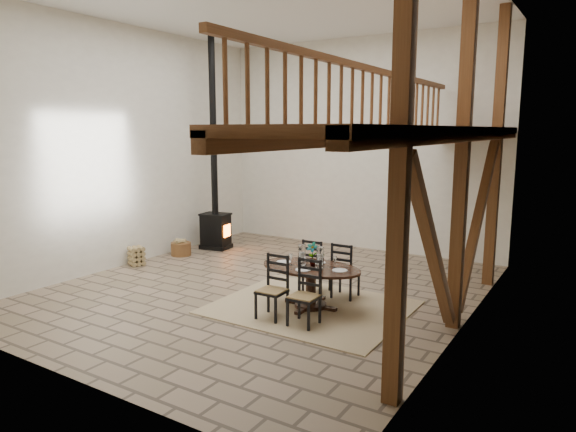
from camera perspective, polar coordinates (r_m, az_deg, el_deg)
The scene contains 7 objects.
ground at distance 9.44m, azimuth -2.63°, elevation -8.10°, with size 8.00×8.00×0.00m, color #8B745D.
room_shell at distance 8.37m, azimuth 4.04°, elevation 10.58°, with size 7.02×8.02×5.01m.
rug at distance 8.49m, azimuth 2.53°, elevation -10.08°, with size 3.00×2.50×0.02m, color tan.
dining_table at distance 8.37m, azimuth 2.55°, elevation -7.51°, with size 1.71×1.90×1.08m.
wood_stove at distance 12.47m, azimuth -8.11°, elevation 1.45°, with size 0.74×0.61×5.00m.
log_basket at distance 12.09m, azimuth -11.80°, elevation -3.54°, with size 0.46×0.46×0.38m.
log_stack at distance 11.43m, azimuth -16.48°, elevation -4.28°, with size 0.39×0.40×0.41m.
Camera 1 is at (5.13, -7.39, 2.87)m, focal length 32.00 mm.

